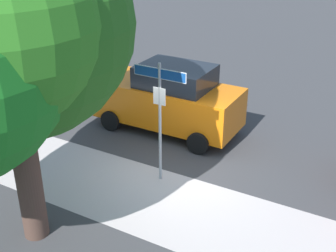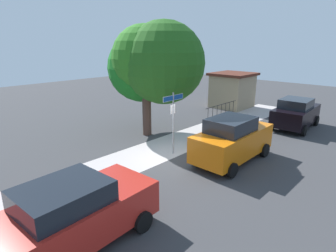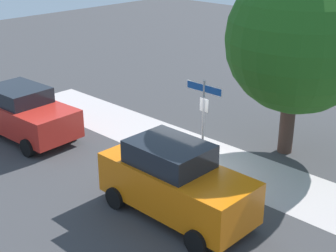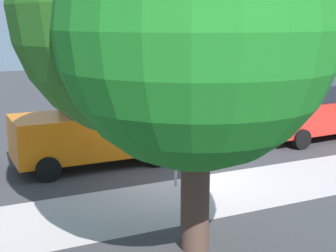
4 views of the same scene
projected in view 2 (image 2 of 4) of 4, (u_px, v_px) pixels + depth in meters
ground_plane at (176, 157)px, 13.56m from camera, size 60.00×60.00×0.00m
sidewalk_strip at (182, 140)px, 15.81m from camera, size 24.00×2.60×0.00m
street_sign at (173, 111)px, 13.35m from camera, size 1.38×0.07×3.06m
shade_tree at (152, 63)px, 15.94m from camera, size 4.68×6.03×6.51m
car_red at (73, 214)px, 7.41m from camera, size 4.62×2.34×1.90m
car_orange at (232, 140)px, 12.83m from camera, size 4.43×2.03×2.11m
car_black at (296, 113)px, 17.94m from camera, size 4.27×2.29×1.91m
iron_fence at (221, 111)px, 20.15m from camera, size 3.83×0.04×1.07m
utility_shed at (232, 90)px, 23.61m from camera, size 3.34×3.14×2.87m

